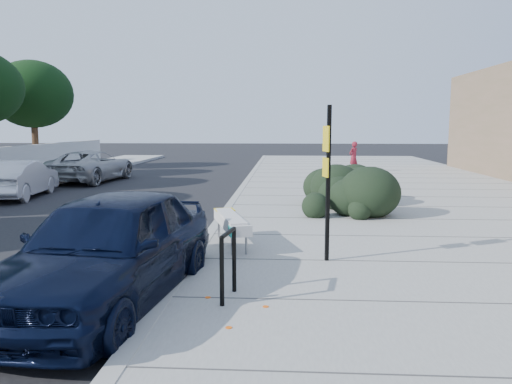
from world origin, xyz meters
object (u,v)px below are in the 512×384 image
at_px(sedan_navy, 108,248).
at_px(bench, 231,222).
at_px(pedestrian, 353,157).
at_px(bike_rack, 228,258).
at_px(wagon_silver, 20,179).
at_px(suv_silver, 92,166).
at_px(sign_post, 327,174).

bearing_deg(sedan_navy, bench, 71.07).
bearing_deg(pedestrian, bike_rack, 32.56).
bearing_deg(wagon_silver, bike_rack, 122.85).
relative_size(wagon_silver, pedestrian, 2.57).
height_order(sedan_navy, suv_silver, sedan_navy).
bearing_deg(bench, suv_silver, 104.94).
bearing_deg(sedan_navy, bike_rack, 2.90).
distance_m(sign_post, pedestrian, 16.84).
distance_m(bike_rack, suv_silver, 16.98).
distance_m(bench, sedan_navy, 3.21).
bearing_deg(bench, sedan_navy, -132.96).
xyz_separation_m(wagon_silver, suv_silver, (0.55, 5.01, 0.04)).
relative_size(sign_post, suv_silver, 0.54).
height_order(sign_post, wagon_silver, sign_post).
height_order(bike_rack, suv_silver, suv_silver).
bearing_deg(bench, wagon_silver, 121.84).
bearing_deg(wagon_silver, bench, 131.97).
height_order(bench, sign_post, sign_post).
distance_m(sign_post, suv_silver, 16.07).
distance_m(sedan_navy, pedestrian, 19.39).
distance_m(bench, suv_silver, 14.23).
distance_m(wagon_silver, suv_silver, 5.04).
height_order(bench, pedestrian, pedestrian).
height_order(suv_silver, pedestrian, pedestrian).
distance_m(bench, sign_post, 2.28).
bearing_deg(bike_rack, sign_post, 63.55).
distance_m(bench, wagon_silver, 10.74).
xyz_separation_m(sign_post, suv_silver, (-9.30, 13.07, -0.97)).
bearing_deg(sign_post, pedestrian, 67.46).
bearing_deg(bike_rack, sedan_navy, -174.14).
xyz_separation_m(sign_post, wagon_silver, (-9.85, 8.06, -1.01)).
bearing_deg(sign_post, sedan_navy, -162.64).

